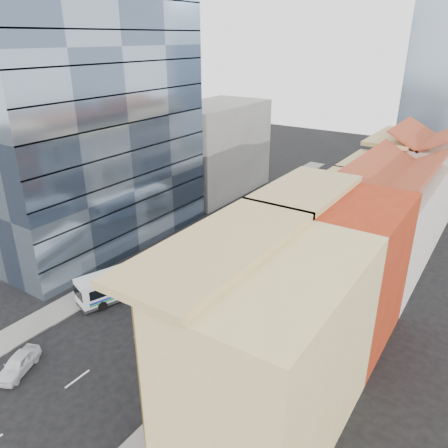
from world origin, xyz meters
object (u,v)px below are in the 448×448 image
Objects in this scene: office_tower at (90,118)px; sedan_left at (18,364)px; bus_left_near at (128,279)px; bus_right at (244,291)px; shophouse_tan at (274,355)px; bus_left_far at (238,231)px.

sedan_left is at bearing -57.47° from office_tower.
bus_right reaches higher than bus_left_near.
office_tower is at bearing 100.29° from sedan_left.
bus_left_near reaches higher than sedan_left.
shophouse_tan is at bearing -0.51° from bus_left_near.
office_tower is at bearing -162.03° from bus_left_far.
bus_right reaches higher than sedan_left.
bus_left_far is 13.51m from bus_right.
bus_left_far reaches higher than sedan_left.
sedan_left is (-2.17, -27.69, -1.11)m from bus_left_far.
shophouse_tan is 27.45m from bus_left_far.
bus_left_near is 0.88× the size of bus_left_far.
sedan_left is (12.69, -19.89, -14.31)m from office_tower.
bus_left_near is 12.56m from sedan_left.
office_tower reaches higher than bus_left_far.
bus_right reaches higher than bus_left_far.
office_tower is 26.28m from bus_right.
bus_left_near is 15.52m from bus_left_far.
bus_right is at bearing 39.07° from bus_left_near.
bus_left_near is (-19.26, 6.60, -4.41)m from shophouse_tan.
shophouse_tan reaches higher than bus_left_near.
shophouse_tan is 0.47× the size of office_tower.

